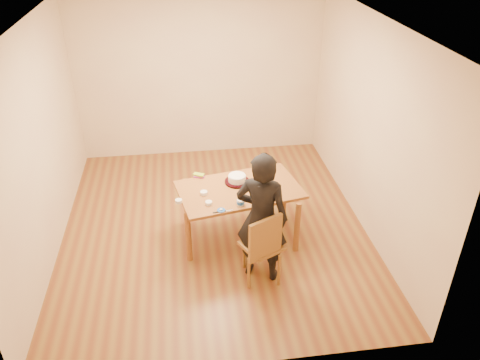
{
  "coord_description": "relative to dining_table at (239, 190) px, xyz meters",
  "views": [
    {
      "loc": [
        -0.35,
        -5.15,
        3.81
      ],
      "look_at": [
        0.31,
        -0.33,
        0.9
      ],
      "focal_mm": 35.0,
      "sensor_mm": 36.0,
      "label": 1
    }
  ],
  "objects": [
    {
      "name": "ramekin_multi",
      "position": [
        -0.75,
        -0.21,
        0.04
      ],
      "size": [
        0.08,
        0.08,
        0.04
      ],
      "primitive_type": "cylinder",
      "color": "white",
      "rests_on": "dining_table"
    },
    {
      "name": "ramekin_yellow",
      "position": [
        -0.45,
        -0.07,
        0.04
      ],
      "size": [
        0.09,
        0.09,
        0.04
      ],
      "primitive_type": "cylinder",
      "color": "white",
      "rests_on": "dining_table"
    },
    {
      "name": "ramekin_green",
      "position": [
        -0.4,
        -0.3,
        0.04
      ],
      "size": [
        0.08,
        0.08,
        0.04
      ],
      "primitive_type": "cylinder",
      "color": "white",
      "rests_on": "dining_table"
    },
    {
      "name": "frosting_dollop",
      "position": [
        -0.27,
        -0.45,
        0.04
      ],
      "size": [
        0.04,
        0.04,
        0.02
      ],
      "primitive_type": "ellipsoid",
      "color": "white",
      "rests_on": "frosting_lid"
    },
    {
      "name": "room_shell",
      "position": [
        -0.31,
        0.63,
        0.62
      ],
      "size": [
        4.0,
        4.5,
        2.7
      ],
      "color": "brown",
      "rests_on": "ground"
    },
    {
      "name": "frosting_lid",
      "position": [
        -0.27,
        -0.45,
        0.02
      ],
      "size": [
        0.1,
        0.1,
        0.01
      ],
      "primitive_type": "cylinder",
      "color": "#1A4CAD",
      "rests_on": "dining_table"
    },
    {
      "name": "candy_box_pink",
      "position": [
        -0.48,
        0.35,
        0.03
      ],
      "size": [
        0.15,
        0.1,
        0.02
      ],
      "primitive_type": "cube",
      "rotation": [
        0.0,
        0.0,
        -0.24
      ],
      "color": "#DF34AF",
      "rests_on": "dining_table"
    },
    {
      "name": "frosting_dome",
      "position": [
        -0.01,
        0.15,
        0.13
      ],
      "size": [
        0.22,
        0.22,
        0.03
      ],
      "primitive_type": "ellipsoid",
      "color": "white",
      "rests_on": "cake"
    },
    {
      "name": "candy_box_green",
      "position": [
        -0.48,
        0.35,
        0.05
      ],
      "size": [
        0.16,
        0.13,
        0.02
      ],
      "primitive_type": "cube",
      "rotation": [
        0.0,
        0.0,
        -0.49
      ],
      "color": "green",
      "rests_on": "candy_box_pink"
    },
    {
      "name": "frosting_tub",
      "position": [
        -0.04,
        -0.36,
        0.06
      ],
      "size": [
        0.08,
        0.08,
        0.07
      ],
      "primitive_type": "cylinder",
      "color": "white",
      "rests_on": "dining_table"
    },
    {
      "name": "cake",
      "position": [
        -0.01,
        0.15,
        0.08
      ],
      "size": [
        0.22,
        0.22,
        0.07
      ],
      "primitive_type": "cylinder",
      "color": "white",
      "rests_on": "cake_plate"
    },
    {
      "name": "person",
      "position": [
        0.15,
        -0.73,
        0.07
      ],
      "size": [
        0.69,
        0.58,
        1.61
      ],
      "primitive_type": "imported",
      "rotation": [
        0.0,
        0.0,
        2.74
      ],
      "color": "black",
      "rests_on": "floor"
    },
    {
      "name": "dining_table",
      "position": [
        0.0,
        0.0,
        0.0
      ],
      "size": [
        1.62,
        1.15,
        0.04
      ],
      "primitive_type": "cube",
      "rotation": [
        0.0,
        0.0,
        0.19
      ],
      "color": "brown",
      "rests_on": "floor"
    },
    {
      "name": "cake_plate",
      "position": [
        -0.01,
        0.15,
        0.03
      ],
      "size": [
        0.31,
        0.31,
        0.02
      ],
      "primitive_type": "cylinder",
      "color": "#AB0B2B",
      "rests_on": "dining_table"
    },
    {
      "name": "spatula",
      "position": [
        -0.3,
        -0.47,
        0.02
      ],
      "size": [
        0.16,
        0.04,
        0.01
      ],
      "primitive_type": "cube",
      "rotation": [
        0.0,
        0.0,
        0.14
      ],
      "color": "black",
      "rests_on": "dining_table"
    },
    {
      "name": "dining_chair",
      "position": [
        0.15,
        -0.78,
        -0.28
      ],
      "size": [
        0.54,
        0.54,
        0.04
      ],
      "primitive_type": "cube",
      "rotation": [
        0.0,
        0.0,
        0.45
      ],
      "color": "brown",
      "rests_on": "floor"
    }
  ]
}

